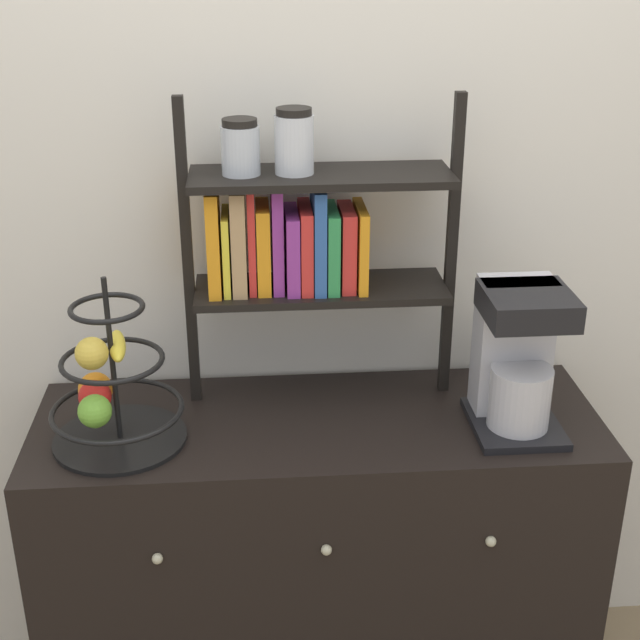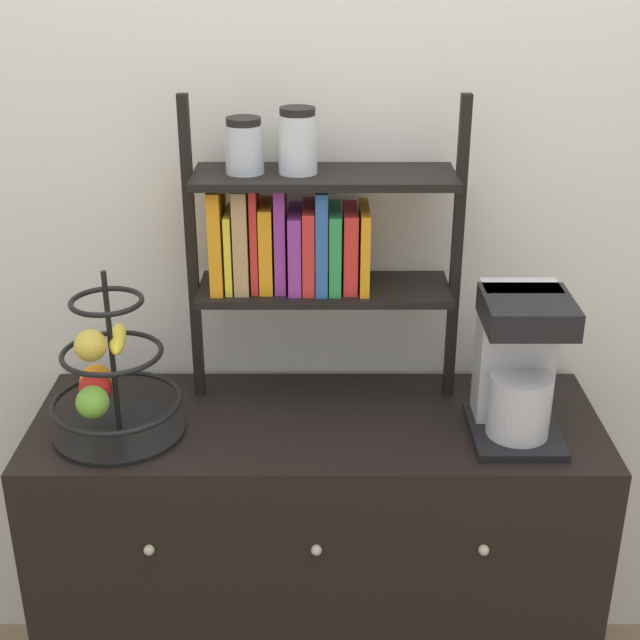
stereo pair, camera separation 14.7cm
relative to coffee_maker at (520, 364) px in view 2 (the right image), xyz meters
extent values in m
cube|color=silver|center=(-0.45, 0.32, 0.29)|extent=(7.00, 0.05, 2.60)
cube|color=black|center=(-0.45, 0.05, -0.59)|extent=(1.32, 0.46, 0.85)
sphere|color=#B2AD8C|center=(-0.81, -0.19, -0.35)|extent=(0.02, 0.02, 0.02)
sphere|color=#B2AD8C|center=(-0.45, -0.19, -0.35)|extent=(0.02, 0.02, 0.02)
sphere|color=#B2AD8C|center=(-0.08, -0.19, -0.35)|extent=(0.02, 0.02, 0.02)
cube|color=black|center=(0.00, -0.02, -0.16)|extent=(0.20, 0.23, 0.02)
cube|color=#B7B7BC|center=(0.00, 0.04, 0.01)|extent=(0.17, 0.09, 0.32)
cylinder|color=#B7B7BC|center=(0.00, -0.04, -0.08)|extent=(0.14, 0.14, 0.14)
cube|color=black|center=(0.00, -0.03, 0.14)|extent=(0.19, 0.19, 0.06)
cylinder|color=black|center=(-0.89, -0.01, -0.16)|extent=(0.30, 0.30, 0.01)
cylinder|color=black|center=(-0.89, -0.01, 0.03)|extent=(0.01, 0.01, 0.38)
torus|color=black|center=(-0.89, -0.01, -0.09)|extent=(0.29, 0.29, 0.01)
torus|color=black|center=(-0.89, -0.01, 0.03)|extent=(0.22, 0.22, 0.01)
torus|color=black|center=(-0.89, -0.01, 0.15)|extent=(0.16, 0.16, 0.01)
sphere|color=red|center=(-0.94, -0.01, -0.05)|extent=(0.07, 0.07, 0.07)
sphere|color=#6BAD33|center=(-0.93, -0.08, -0.05)|extent=(0.07, 0.07, 0.07)
sphere|color=orange|center=(-0.94, 0.02, -0.05)|extent=(0.08, 0.08, 0.08)
ellipsoid|color=yellow|center=(-0.88, 0.01, 0.05)|extent=(0.06, 0.15, 0.04)
sphere|color=gold|center=(-0.93, -0.05, 0.07)|extent=(0.07, 0.07, 0.07)
cube|color=black|center=(-0.73, 0.17, 0.19)|extent=(0.02, 0.02, 0.73)
cube|color=black|center=(-0.12, 0.17, 0.19)|extent=(0.02, 0.02, 0.73)
cube|color=black|center=(-0.43, 0.17, 0.11)|extent=(0.58, 0.20, 0.02)
cube|color=black|center=(-0.43, 0.17, 0.38)|extent=(0.58, 0.20, 0.02)
cube|color=orange|center=(-0.67, 0.17, 0.24)|extent=(0.03, 0.15, 0.24)
cube|color=yellow|center=(-0.64, 0.17, 0.21)|extent=(0.02, 0.14, 0.18)
cube|color=tan|center=(-0.62, 0.17, 0.24)|extent=(0.03, 0.14, 0.24)
cube|color=red|center=(-0.59, 0.17, 0.24)|extent=(0.02, 0.12, 0.24)
cube|color=orange|center=(-0.56, 0.17, 0.22)|extent=(0.03, 0.13, 0.20)
cube|color=#8C338C|center=(-0.53, 0.17, 0.24)|extent=(0.02, 0.13, 0.24)
cube|color=#8C338C|center=(-0.49, 0.17, 0.21)|extent=(0.03, 0.15, 0.18)
cube|color=red|center=(-0.46, 0.17, 0.21)|extent=(0.03, 0.15, 0.19)
cube|color=#2D599E|center=(-0.43, 0.17, 0.24)|extent=(0.03, 0.16, 0.24)
cube|color=#2D8C47|center=(-0.40, 0.17, 0.21)|extent=(0.03, 0.16, 0.19)
cube|color=red|center=(-0.37, 0.17, 0.21)|extent=(0.03, 0.14, 0.19)
cube|color=orange|center=(-0.34, 0.17, 0.21)|extent=(0.02, 0.16, 0.19)
cylinder|color=silver|center=(-0.60, 0.17, 0.44)|extent=(0.08, 0.08, 0.11)
cylinder|color=black|center=(-0.60, 0.17, 0.50)|extent=(0.08, 0.08, 0.02)
cylinder|color=silver|center=(-0.49, 0.17, 0.45)|extent=(0.09, 0.09, 0.13)
cylinder|color=black|center=(-0.49, 0.17, 0.52)|extent=(0.08, 0.08, 0.02)
camera|label=1|loc=(-0.58, -1.75, 0.88)|focal=50.00mm
camera|label=2|loc=(-0.44, -1.76, 0.88)|focal=50.00mm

